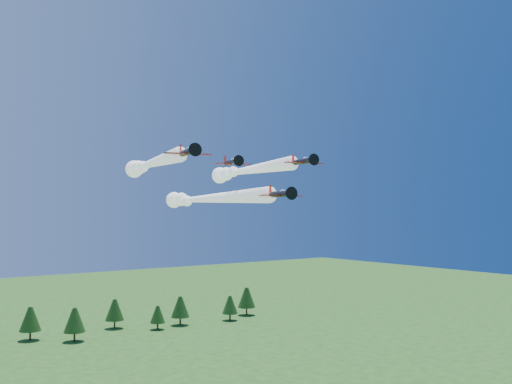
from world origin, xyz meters
TOP-DOWN VIEW (x-y plane):
  - plane_lead at (6.17, 22.82)m, footprint 16.43×58.45m
  - plane_left at (-4.04, 26.29)m, footprint 13.43×41.62m
  - plane_right at (15.38, 22.03)m, footprint 13.07×42.79m
  - plane_slot at (1.95, 7.10)m, footprint 6.82×7.52m
  - treeline at (-0.54, 109.28)m, footprint 164.06×20.10m

SIDE VIEW (x-z plane):
  - treeline at x=-0.54m, z-range 0.99..12.04m
  - plane_lead at x=6.17m, z-range 41.35..45.05m
  - plane_right at x=15.38m, z-range 47.30..51.00m
  - plane_slot at x=1.95m, z-range 47.97..50.35m
  - plane_left at x=-4.04m, z-range 48.07..51.77m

